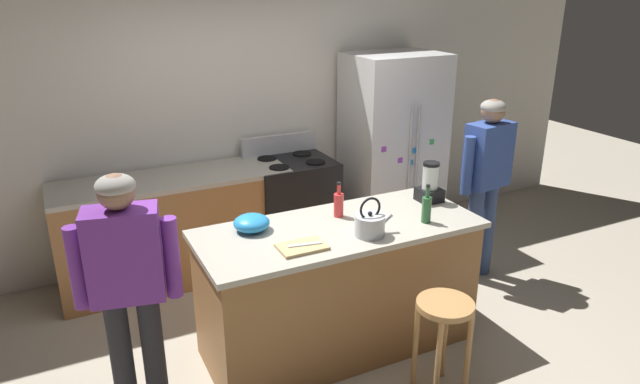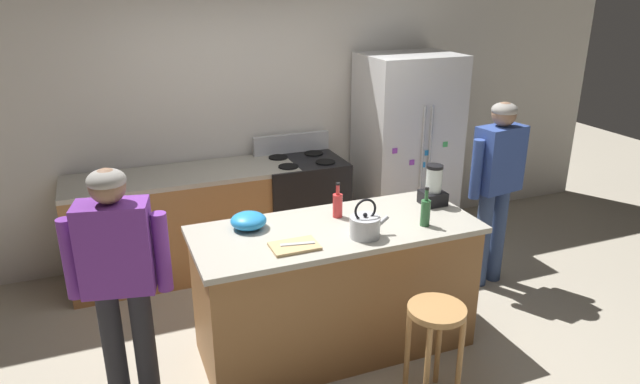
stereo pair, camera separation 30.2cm
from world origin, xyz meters
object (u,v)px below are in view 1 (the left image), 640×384
(stove_range, at_px, (292,207))
(blender_appliance, at_px, (430,185))
(bar_stool, at_px, (444,323))
(person_by_island_left, at_px, (128,280))
(refrigerator, at_px, (392,148))
(person_by_sink_right, at_px, (486,173))
(mixing_bowl, at_px, (252,223))
(kitchen_island, at_px, (339,287))
(chef_knife, at_px, (305,244))
(tea_kettle, at_px, (370,224))
(bottle_soda, at_px, (339,204))
(cutting_board, at_px, (302,247))
(bottle_olive_oil, at_px, (427,208))

(stove_range, height_order, blender_appliance, blender_appliance)
(bar_stool, bearing_deg, person_by_island_left, 161.27)
(refrigerator, bearing_deg, person_by_island_left, -149.76)
(person_by_sink_right, height_order, mixing_bowl, person_by_sink_right)
(blender_appliance, bearing_deg, stove_range, 110.90)
(kitchen_island, distance_m, chef_knife, 0.64)
(chef_knife, bearing_deg, person_by_sink_right, 26.79)
(kitchen_island, xyz_separation_m, tea_kettle, (0.11, -0.21, 0.55))
(mixing_bowl, height_order, chef_knife, mixing_bowl)
(stove_range, bearing_deg, bottle_soda, -99.24)
(mixing_bowl, height_order, cutting_board, mixing_bowl)
(mixing_bowl, bearing_deg, person_by_sink_right, 4.68)
(bar_stool, xyz_separation_m, mixing_bowl, (-0.91, 0.94, 0.49))
(kitchen_island, bearing_deg, refrigerator, 46.95)
(bottle_olive_oil, distance_m, mixing_bowl, 1.20)
(stove_range, bearing_deg, kitchen_island, -101.14)
(kitchen_island, bearing_deg, person_by_island_left, -174.20)
(bottle_olive_oil, bearing_deg, chef_knife, 179.85)
(chef_knife, bearing_deg, bottle_soda, 50.36)
(kitchen_island, distance_m, mixing_bowl, 0.80)
(person_by_sink_right, bearing_deg, cutting_board, -163.92)
(kitchen_island, xyz_separation_m, blender_appliance, (0.84, 0.12, 0.60))
(bottle_olive_oil, bearing_deg, blender_appliance, 50.60)
(stove_range, relative_size, person_by_island_left, 0.71)
(person_by_island_left, relative_size, person_by_sink_right, 0.98)
(bar_stool, distance_m, cutting_board, 1.01)
(tea_kettle, bearing_deg, chef_knife, 177.83)
(tea_kettle, height_order, chef_knife, tea_kettle)
(kitchen_island, height_order, chef_knife, chef_knife)
(tea_kettle, bearing_deg, person_by_island_left, 177.37)
(kitchen_island, height_order, cutting_board, cutting_board)
(person_by_island_left, relative_size, blender_appliance, 5.18)
(bottle_olive_oil, height_order, chef_knife, bottle_olive_oil)
(person_by_island_left, bearing_deg, tea_kettle, -2.63)
(bar_stool, relative_size, cutting_board, 2.24)
(chef_knife, bearing_deg, person_by_island_left, -172.26)
(person_by_island_left, height_order, tea_kettle, person_by_island_left)
(bottle_soda, xyz_separation_m, mixing_bowl, (-0.64, 0.04, -0.04))
(mixing_bowl, height_order, tea_kettle, tea_kettle)
(person_by_sink_right, xyz_separation_m, bottle_soda, (-1.55, -0.22, 0.07))
(tea_kettle, bearing_deg, cutting_board, 177.92)
(person_by_island_left, xyz_separation_m, blender_appliance, (2.26, 0.26, 0.12))
(mixing_bowl, bearing_deg, refrigerator, 33.54)
(stove_range, xyz_separation_m, blender_appliance, (0.54, -1.40, 0.60))
(kitchen_island, relative_size, bar_stool, 2.93)
(chef_knife, bearing_deg, cutting_board, -169.44)
(chef_knife, bearing_deg, refrigerator, 54.65)
(person_by_island_left, relative_size, mixing_bowl, 6.51)
(bottle_soda, bearing_deg, refrigerator, 45.36)
(refrigerator, relative_size, bottle_olive_oil, 6.82)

